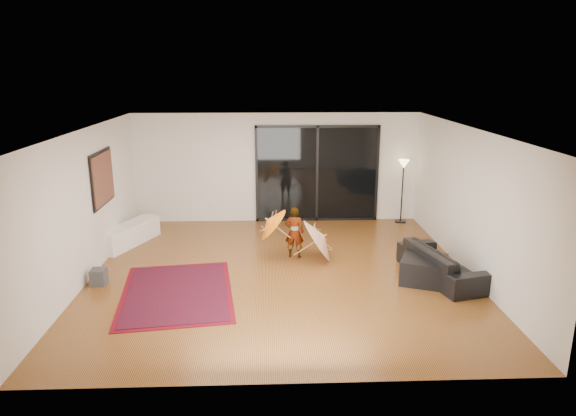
{
  "coord_description": "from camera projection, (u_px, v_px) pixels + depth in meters",
  "views": [
    {
      "loc": [
        -0.21,
        -8.99,
        3.75
      ],
      "look_at": [
        0.17,
        0.65,
        1.1
      ],
      "focal_mm": 32.0,
      "sensor_mm": 36.0,
      "label": 1
    }
  ],
  "objects": [
    {
      "name": "wall_front",
      "position": [
        288.0,
        282.0,
        5.93
      ],
      "size": [
        7.0,
        0.0,
        7.0
      ],
      "primitive_type": "plane",
      "rotation": [
        -1.57,
        0.0,
        0.0
      ],
      "color": "silver",
      "rests_on": "floor"
    },
    {
      "name": "persian_rug",
      "position": [
        177.0,
        292.0,
        8.83
      ],
      "size": [
        2.17,
        2.8,
        0.02
      ],
      "rotation": [
        0.0,
        0.0,
        0.13
      ],
      "color": "#5D0714",
      "rests_on": "floor"
    },
    {
      "name": "ceiling",
      "position": [
        280.0,
        130.0,
        8.95
      ],
      "size": [
        7.0,
        7.0,
        0.0
      ],
      "primitive_type": "plane",
      "rotation": [
        3.14,
        0.0,
        0.0
      ],
      "color": "white",
      "rests_on": "wall_back"
    },
    {
      "name": "ottoman",
      "position": [
        424.0,
        270.0,
        9.25
      ],
      "size": [
        1.02,
        1.02,
        0.45
      ],
      "primitive_type": "cube",
      "rotation": [
        0.0,
        0.0,
        -0.39
      ],
      "color": "black",
      "rests_on": "floor"
    },
    {
      "name": "parasol_orange",
      "position": [
        267.0,
        224.0,
        10.25
      ],
      "size": [
        0.61,
        0.75,
        0.85
      ],
      "rotation": [
        0.0,
        -0.88,
        0.0
      ],
      "color": "orange",
      "rests_on": "child"
    },
    {
      "name": "wall_right",
      "position": [
        470.0,
        202.0,
        9.44
      ],
      "size": [
        0.0,
        7.0,
        7.0
      ],
      "primitive_type": "plane",
      "rotation": [
        1.57,
        0.0,
        -1.57
      ],
      "color": "silver",
      "rests_on": "floor"
    },
    {
      "name": "parasol_white",
      "position": [
        325.0,
        235.0,
        10.25
      ],
      "size": [
        0.69,
        0.95,
        0.98
      ],
      "rotation": [
        0.0,
        0.99,
        0.0
      ],
      "color": "silver",
      "rests_on": "floor"
    },
    {
      "name": "wall_back",
      "position": [
        277.0,
        168.0,
        12.68
      ],
      "size": [
        7.0,
        0.0,
        7.0
      ],
      "primitive_type": "plane",
      "rotation": [
        1.57,
        0.0,
        0.0
      ],
      "color": "silver",
      "rests_on": "floor"
    },
    {
      "name": "wall_left",
      "position": [
        85.0,
        206.0,
        9.17
      ],
      "size": [
        0.0,
        7.0,
        7.0
      ],
      "primitive_type": "plane",
      "rotation": [
        1.57,
        0.0,
        1.57
      ],
      "color": "silver",
      "rests_on": "floor"
    },
    {
      "name": "child",
      "position": [
        294.0,
        232.0,
        10.37
      ],
      "size": [
        0.42,
        0.32,
        1.06
      ],
      "primitive_type": "imported",
      "rotation": [
        0.0,
        0.0,
        2.96
      ],
      "color": "#999999",
      "rests_on": "floor"
    },
    {
      "name": "floor_lamp",
      "position": [
        403.0,
        173.0,
        12.57
      ],
      "size": [
        0.27,
        0.27,
        1.58
      ],
      "color": "black",
      "rests_on": "floor"
    },
    {
      "name": "media_console",
      "position": [
        130.0,
        234.0,
        11.2
      ],
      "size": [
        1.03,
        1.69,
        0.46
      ],
      "primitive_type": "cube",
      "rotation": [
        0.0,
        0.0,
        -0.4
      ],
      "color": "white",
      "rests_on": "floor"
    },
    {
      "name": "speaker",
      "position": [
        99.0,
        277.0,
        9.13
      ],
      "size": [
        0.26,
        0.26,
        0.29
      ],
      "primitive_type": "cube",
      "rotation": [
        0.0,
        0.0,
        -0.0
      ],
      "color": "#424244",
      "rests_on": "floor"
    },
    {
      "name": "sliding_door",
      "position": [
        317.0,
        174.0,
        12.73
      ],
      "size": [
        3.06,
        0.07,
        2.4
      ],
      "color": "black",
      "rests_on": "wall_back"
    },
    {
      "name": "painting",
      "position": [
        103.0,
        178.0,
        10.06
      ],
      "size": [
        0.04,
        1.28,
        1.08
      ],
      "color": "black",
      "rests_on": "wall_left"
    },
    {
      "name": "floor",
      "position": [
        281.0,
        273.0,
        9.66
      ],
      "size": [
        7.0,
        7.0,
        0.0
      ],
      "primitive_type": "plane",
      "color": "brown",
      "rests_on": "ground"
    },
    {
      "name": "sofa",
      "position": [
        441.0,
        263.0,
        9.4
      ],
      "size": [
        1.24,
        2.12,
        0.58
      ],
      "primitive_type": "imported",
      "rotation": [
        0.0,
        0.0,
        1.82
      ],
      "color": "black",
      "rests_on": "floor"
    }
  ]
}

